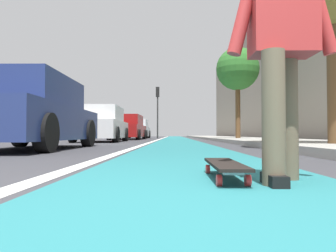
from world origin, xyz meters
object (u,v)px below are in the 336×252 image
parked_car_far (128,128)px  traffic_light (158,103)px  parked_car_mid (101,125)px  parked_car_near (30,114)px  skateboard (225,166)px  parked_car_end (137,129)px  skater_person (281,37)px  street_tree_mid (238,70)px

parked_car_far → traffic_light: traffic_light is taller
parked_car_mid → parked_car_near: bearing=-179.7°
skateboard → traffic_light: 23.08m
parked_car_mid → traffic_light: bearing=-8.1°
parked_car_end → parked_car_mid: bearing=179.3°
skateboard → parked_car_end: bearing=8.3°
parked_car_mid → parked_car_far: 5.59m
parked_car_near → traffic_light: traffic_light is taller
skater_person → street_tree_mid: bearing=-10.5°
parked_car_end → parked_car_far: bearing=-178.6°
street_tree_mid → parked_car_far: bearing=59.0°
skateboard → parked_car_far: parked_car_far is taller
skater_person → parked_car_far: size_ratio=0.37×
skater_person → parked_car_far: bearing=11.8°
skater_person → parked_car_near: size_ratio=0.38×
parked_car_near → parked_car_far: size_ratio=0.98×
parked_car_near → street_tree_mid: street_tree_mid is taller
skater_person → street_tree_mid: street_tree_mid is taller
traffic_light → parked_car_mid: bearing=171.9°
traffic_light → street_tree_mid: 10.97m
parked_car_mid → skater_person: bearing=-161.1°
skateboard → parked_car_mid: (10.75, 3.39, 0.60)m
skater_person → traffic_light: size_ratio=0.40×
parked_car_end → traffic_light: bearing=-67.2°
skateboard → parked_car_end: parked_car_end is taller
traffic_light → street_tree_mid: size_ratio=0.92×
parked_car_mid → parked_car_end: 11.44m
parked_car_mid → parked_car_far: bearing=-2.9°
skateboard → parked_car_near: (4.24, 3.35, 0.63)m
parked_car_far → parked_car_end: size_ratio=0.98×
skateboard → parked_car_end: (22.19, 3.25, 0.61)m
parked_car_near → parked_car_far: 12.10m
parked_car_end → parked_car_near: bearing=179.7°
skateboard → traffic_light: size_ratio=0.20×
parked_car_far → parked_car_end: 5.86m
parked_car_mid → street_tree_mid: street_tree_mid is taller
parked_car_end → street_tree_mid: street_tree_mid is taller
skateboard → parked_car_near: size_ratio=0.20×
skateboard → skater_person: bearing=-113.3°
traffic_light → parked_car_far: bearing=167.5°
skater_person → parked_car_end: bearing=9.1°
parked_car_near → skater_person: bearing=-139.9°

